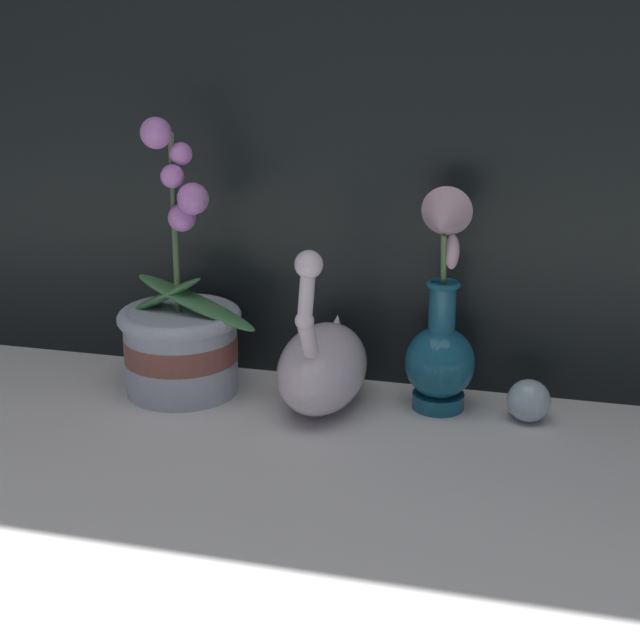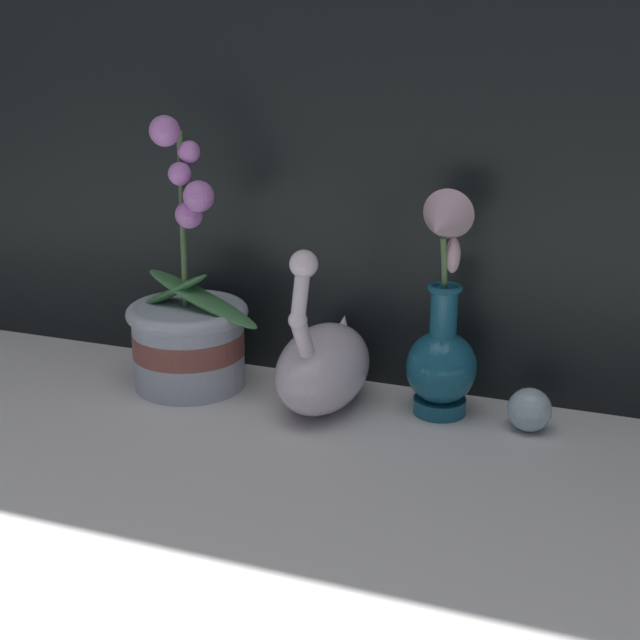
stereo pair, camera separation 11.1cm
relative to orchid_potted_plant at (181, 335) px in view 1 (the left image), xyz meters
The scene contains 5 objects.
ground_plane 0.27m from the orchid_potted_plant, 29.40° to the right, with size 2.80×2.80×0.00m, color silver.
orchid_potted_plant is the anchor object (origin of this frame).
swan_figurine 0.20m from the orchid_potted_plant, ahead, with size 0.11×0.21×0.23m.
blue_vase 0.34m from the orchid_potted_plant, ahead, with size 0.09×0.11×0.29m.
glass_sphere 0.46m from the orchid_potted_plant, ahead, with size 0.05×0.05×0.05m.
Camera 1 is at (0.23, -0.91, 0.48)m, focal length 50.00 mm.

